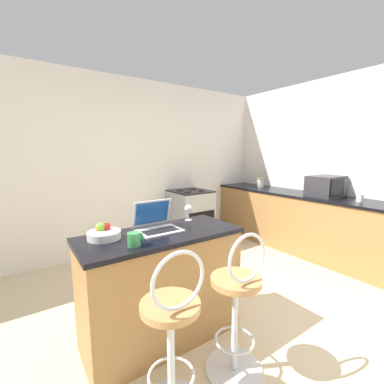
% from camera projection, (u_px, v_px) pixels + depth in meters
% --- Properties ---
extents(ground_plane, '(20.00, 20.00, 0.00)m').
position_uv_depth(ground_plane, '(257.00, 353.00, 1.96)').
color(ground_plane, beige).
extents(wall_back, '(12.00, 0.06, 2.60)m').
position_uv_depth(wall_back, '(127.00, 167.00, 3.89)').
color(wall_back, silver).
rests_on(wall_back, ground_plane).
extents(breakfast_bar, '(1.26, 0.55, 0.89)m').
position_uv_depth(breakfast_bar, '(162.00, 286.00, 2.06)').
color(breakfast_bar, '#9E703D').
rests_on(breakfast_bar, ground_plane).
extents(counter_right, '(0.65, 3.12, 0.89)m').
position_uv_depth(counter_right, '(301.00, 222.00, 3.95)').
color(counter_right, '#9E703D').
rests_on(counter_right, ground_plane).
extents(bar_stool_near, '(0.40, 0.40, 1.02)m').
position_uv_depth(bar_stool_near, '(172.00, 338.00, 1.43)').
color(bar_stool_near, silver).
rests_on(bar_stool_near, ground_plane).
extents(bar_stool_far, '(0.40, 0.40, 1.02)m').
position_uv_depth(bar_stool_far, '(237.00, 308.00, 1.71)').
color(bar_stool_far, silver).
rests_on(bar_stool_far, ground_plane).
extents(laptop, '(0.33, 0.28, 0.23)m').
position_uv_depth(laptop, '(156.00, 223.00, 2.06)').
color(laptop, silver).
rests_on(laptop, breakfast_bar).
extents(microwave, '(0.50, 0.37, 0.29)m').
position_uv_depth(microwave, '(326.00, 186.00, 3.63)').
color(microwave, '#2D2D30').
rests_on(microwave, counter_right).
extents(stove_range, '(0.59, 0.61, 0.90)m').
position_uv_depth(stove_range, '(191.00, 217.00, 4.25)').
color(stove_range, '#9EA3A8').
rests_on(stove_range, ground_plane).
extents(wine_glass_tall, '(0.07, 0.07, 0.14)m').
position_uv_depth(wine_glass_tall, '(188.00, 209.00, 2.34)').
color(wine_glass_tall, silver).
rests_on(wine_glass_tall, breakfast_bar).
extents(storage_jar, '(0.12, 0.12, 0.16)m').
position_uv_depth(storage_jar, '(260.00, 183.00, 4.60)').
color(storage_jar, silver).
rests_on(storage_jar, counter_right).
extents(mug_green, '(0.10, 0.08, 0.09)m').
position_uv_depth(mug_green, '(134.00, 239.00, 1.70)').
color(mug_green, '#338447').
rests_on(mug_green, breakfast_bar).
extents(fruit_bowl, '(0.24, 0.24, 0.11)m').
position_uv_depth(fruit_bowl, '(104.00, 233.00, 1.86)').
color(fruit_bowl, silver).
rests_on(fruit_bowl, breakfast_bar).
extents(mug_white, '(0.09, 0.08, 0.10)m').
position_uv_depth(mug_white, '(360.00, 198.00, 3.22)').
color(mug_white, white).
rests_on(mug_white, counter_right).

